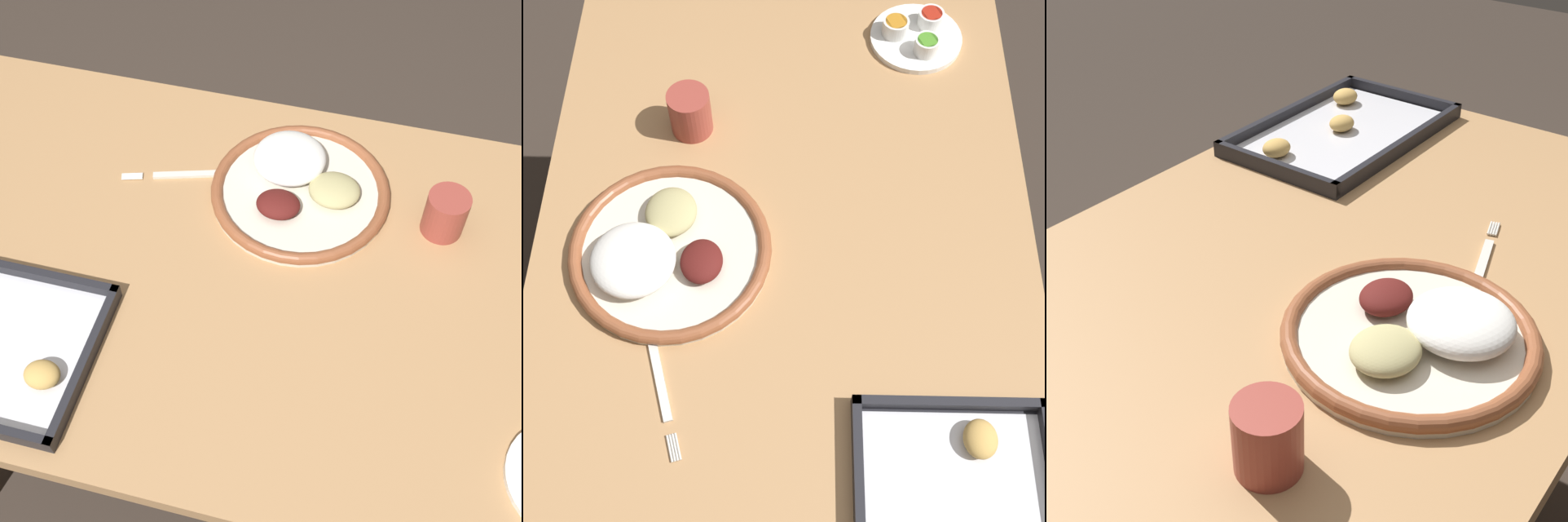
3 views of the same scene
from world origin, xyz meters
The scene contains 6 objects.
ground_plane centered at (0.00, 0.00, 0.00)m, with size 8.00×8.00×0.00m, color #382D26.
dining_table centered at (0.00, 0.00, 0.60)m, with size 1.24×0.74×0.70m.
dinner_plate centered at (-0.03, -0.17, 0.72)m, with size 0.29×0.29×0.05m.
fork centered at (0.16, -0.16, 0.70)m, with size 0.19×0.07×0.00m.
saucer_plate centered at (-0.47, 0.22, 0.72)m, with size 0.16×0.16×0.04m.
drinking_cup centered at (-0.27, -0.15, 0.74)m, with size 0.07×0.07×0.08m.
Camera 2 is at (0.47, 0.01, 1.62)m, focal length 50.00 mm.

